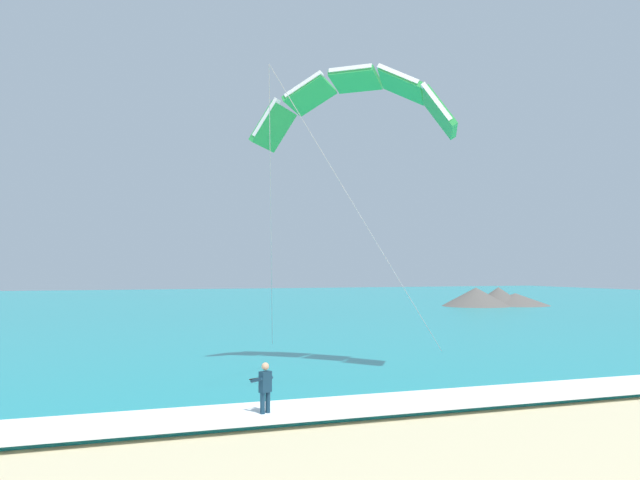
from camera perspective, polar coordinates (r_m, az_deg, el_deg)
The scene contains 6 objects.
sea at distance 77.61m, azimuth -15.68°, elevation -5.66°, with size 200.00×120.00×0.20m, color teal.
surf_foam at distance 19.49m, azimuth -3.60°, elevation -14.90°, with size 200.00×2.89×0.04m, color white.
surfboard at distance 19.22m, azimuth -4.88°, elevation -15.66°, with size 1.01×1.45×0.09m.
kitesurfer at distance 19.05m, azimuth -4.91°, elevation -12.97°, with size 0.67×0.66×1.69m.
kite_primary at distance 27.44m, azimuth 2.98°, elevation 12.33°, with size 8.81×9.21×11.53m.
headland_right at distance 76.90m, azimuth 15.21°, elevation -5.00°, with size 13.78×8.91×2.30m.
Camera 1 is at (-5.23, -2.56, 4.37)m, focal length 36.15 mm.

